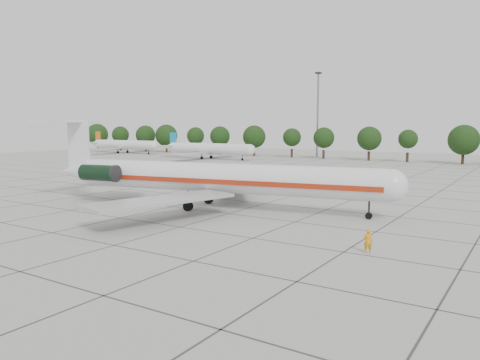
{
  "coord_description": "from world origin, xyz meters",
  "views": [
    {
      "loc": [
        28.06,
        -40.96,
        9.44
      ],
      "look_at": [
        0.3,
        1.89,
        3.5
      ],
      "focal_mm": 35.0,
      "sensor_mm": 36.0,
      "label": 1
    }
  ],
  "objects": [
    {
      "name": "bg_airliner_b",
      "position": [
        -51.98,
        66.1,
        2.91
      ],
      "size": [
        28.24,
        27.2,
        7.4
      ],
      "color": "silver",
      "rests_on": "ground"
    },
    {
      "name": "ground_crew",
      "position": [
        17.56,
        -7.25,
        0.91
      ],
      "size": [
        0.79,
        0.69,
        1.82
      ],
      "primitive_type": "imported",
      "rotation": [
        0.0,
        0.0,
        3.62
      ],
      "color": "orange",
      "rests_on": "ground"
    },
    {
      "name": "tree_line",
      "position": [
        -11.68,
        85.0,
        5.98
      ],
      "size": [
        249.86,
        8.44,
        10.22
      ],
      "color": "#332114",
      "rests_on": "ground"
    },
    {
      "name": "main_airliner",
      "position": [
        -4.61,
        1.71,
        3.58
      ],
      "size": [
        42.84,
        33.38,
        10.14
      ],
      "rotation": [
        0.0,
        0.0,
        0.19
      ],
      "color": "silver",
      "rests_on": "ground"
    },
    {
      "name": "ground",
      "position": [
        0.0,
        0.0,
        0.0
      ],
      "size": [
        260.0,
        260.0,
        0.0
      ],
      "primitive_type": "plane",
      "color": "#A4A49D",
      "rests_on": "ground"
    },
    {
      "name": "floodlight_mast",
      "position": [
        -30.0,
        92.0,
        14.28
      ],
      "size": [
        1.6,
        1.6,
        25.45
      ],
      "color": "slate",
      "rests_on": "ground"
    },
    {
      "name": "apron_joints",
      "position": [
        0.0,
        15.0,
        0.01
      ],
      "size": [
        170.0,
        170.0,
        0.02
      ],
      "primitive_type": "cube",
      "color": "#383838",
      "rests_on": "ground"
    },
    {
      "name": "bg_airliner_a",
      "position": [
        -93.32,
        72.77,
        2.91
      ],
      "size": [
        28.24,
        27.2,
        7.4
      ],
      "color": "silver",
      "rests_on": "ground"
    }
  ]
}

